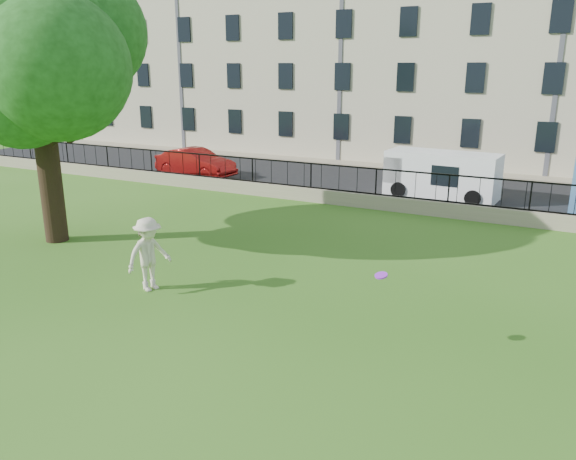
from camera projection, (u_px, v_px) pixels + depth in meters
The scene contains 11 objects.
ground at pixel (215, 316), 13.53m from camera, with size 120.00×120.00×0.00m, color #2F6217.
retaining_wall at pixel (375, 202), 23.70m from camera, with size 50.00×0.40×0.60m, color gray.
iron_railing at pixel (376, 182), 23.47m from camera, with size 50.00×0.05×1.13m.
street at pixel (405, 188), 27.81m from camera, with size 60.00×9.00×0.01m, color black.
sidewalk at pixel (430, 170), 32.24m from camera, with size 60.00×1.40×0.12m, color gray.
building_row at pixel (459, 48), 35.16m from camera, with size 56.40×10.40×13.80m.
tree at pixel (33, 48), 17.78m from camera, with size 7.88×6.08×9.64m.
man at pixel (149, 254), 14.88m from camera, with size 1.30×0.74×2.01m, color beige.
frisbee at pixel (381, 275), 11.53m from camera, with size 0.27×0.27×0.03m, color #9F28E2.
red_sedan at pixel (196, 163), 30.42m from camera, with size 1.61×4.61×1.52m, color #A11513.
white_van at pixel (442, 175), 25.53m from camera, with size 4.94×1.93×2.08m, color white.
Camera 1 is at (7.20, -10.25, 5.80)m, focal length 35.00 mm.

